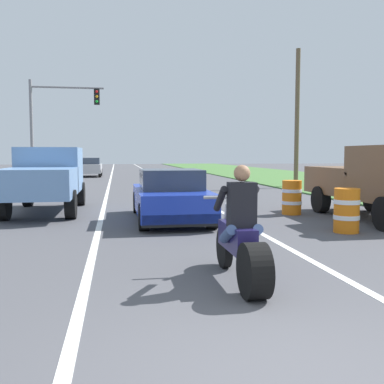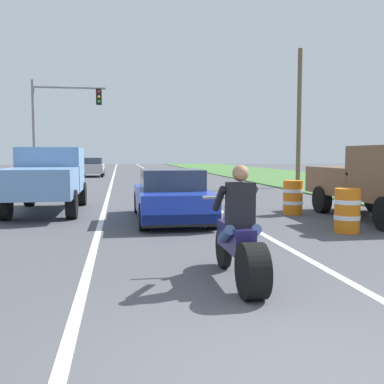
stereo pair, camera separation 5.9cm
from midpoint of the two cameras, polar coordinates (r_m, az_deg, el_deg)
lane_stripe_left_solid at (r=23.50m, az=-19.52°, el=0.24°), size 0.14×120.00×0.01m
lane_stripe_right_solid at (r=23.36m, az=-1.85°, el=0.49°), size 0.14×120.00×0.01m
lane_stripe_centre_dashed at (r=23.15m, az=-10.71°, el=0.37°), size 0.14×120.00×0.01m
grass_verge_right at (r=26.67m, az=20.24°, el=0.79°), size 10.00×120.00×0.06m
motorcycle_with_rider at (r=6.07m, az=6.03°, el=-6.28°), size 0.70×2.21×1.62m
sports_car_blue at (r=11.94m, az=-2.91°, el=-0.63°), size 1.84×4.30×1.37m
pickup_truck_left_lane_light_blue at (r=14.30m, az=-18.20°, el=1.95°), size 2.02×4.80×1.98m
pickup_truck_right_shoulder_brown at (r=13.03m, az=22.54°, el=1.57°), size 2.02×4.80×1.98m
traffic_light_mast_near at (r=27.25m, az=-17.23°, el=9.24°), size 4.18×0.34×6.00m
utility_pole_roadside at (r=24.92m, az=13.17°, el=9.09°), size 0.24×0.24×7.35m
construction_barrel_nearest at (r=10.66m, az=18.94°, el=-2.21°), size 0.58×0.58×1.00m
construction_barrel_mid at (r=13.45m, az=12.46°, el=-0.66°), size 0.58×0.58×1.00m
distant_car_far_ahead at (r=36.61m, az=-12.90°, el=3.13°), size 1.80×4.00×1.50m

